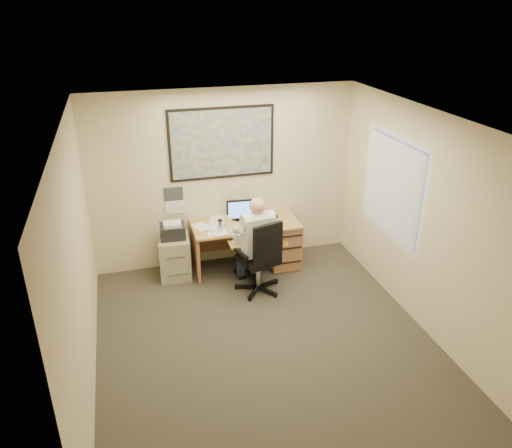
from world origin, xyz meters
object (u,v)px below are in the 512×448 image
object	(u,v)px
desk	(266,239)
filing_cabinet	(174,253)
office_chair	(258,271)
person	(258,245)

from	to	relation	value
desk	filing_cabinet	bearing A→B (deg)	178.81
desk	office_chair	distance (m)	0.84
office_chair	person	world-z (taller)	person
desk	person	xyz separation A→B (m)	(-0.33, -0.68, 0.27)
desk	filing_cabinet	xyz separation A→B (m)	(-1.42, 0.03, -0.06)
desk	person	bearing A→B (deg)	-116.09
filing_cabinet	person	bearing A→B (deg)	-29.39
filing_cabinet	person	size ratio (longest dim) A/B	0.62
desk	filing_cabinet	world-z (taller)	desk
filing_cabinet	office_chair	xyz separation A→B (m)	(1.07, -0.79, -0.05)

